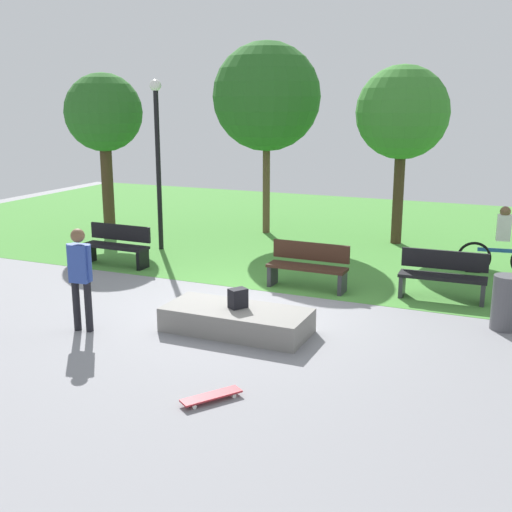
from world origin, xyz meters
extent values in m
plane|color=gray|center=(0.00, 0.00, 0.00)|extent=(28.00, 28.00, 0.00)
cube|color=#478C38|center=(0.00, 7.55, 0.00)|extent=(26.60, 12.90, 0.01)
cube|color=gray|center=(0.27, -1.16, 0.20)|extent=(2.37, 1.04, 0.39)
cube|color=black|center=(0.27, -1.11, 0.55)|extent=(0.32, 0.34, 0.32)
cylinder|color=black|center=(-2.16, -2.13, 0.41)|extent=(0.12, 0.12, 0.83)
cylinder|color=black|center=(-1.94, -2.10, 0.41)|extent=(0.12, 0.12, 0.83)
cube|color=#2D4799|center=(-2.05, -2.11, 1.14)|extent=(0.34, 0.24, 0.62)
cylinder|color=#2D4799|center=(-2.22, -2.14, 1.16)|extent=(0.09, 0.09, 0.57)
cylinder|color=#2D4799|center=(-1.88, -2.09, 1.16)|extent=(0.09, 0.09, 0.57)
sphere|color=brown|center=(-2.05, -2.11, 1.59)|extent=(0.22, 0.22, 0.22)
cube|color=#A5262D|center=(1.02, -3.52, 0.07)|extent=(0.62, 0.77, 0.02)
cylinder|color=silver|center=(1.12, -3.24, 0.03)|extent=(0.06, 0.06, 0.06)
cylinder|color=silver|center=(1.25, -3.33, 0.03)|extent=(0.06, 0.06, 0.06)
cylinder|color=silver|center=(0.80, -3.70, 0.03)|extent=(0.06, 0.06, 0.06)
cylinder|color=silver|center=(0.93, -3.80, 0.03)|extent=(0.06, 0.06, 0.06)
cube|color=#331E14|center=(0.52, 1.56, 0.45)|extent=(1.61, 0.46, 0.06)
cube|color=#331E14|center=(0.53, 1.78, 0.73)|extent=(1.60, 0.08, 0.36)
cube|color=#2D2D33|center=(1.26, 1.55, 0.23)|extent=(0.09, 0.40, 0.45)
cube|color=#2D2D33|center=(-0.21, 1.57, 0.23)|extent=(0.09, 0.40, 0.45)
cube|color=black|center=(-4.08, 1.60, 0.45)|extent=(1.61, 0.47, 0.06)
cube|color=black|center=(-4.07, 1.82, 0.73)|extent=(1.60, 0.09, 0.36)
cube|color=black|center=(-3.34, 1.58, 0.23)|extent=(0.09, 0.40, 0.45)
cube|color=black|center=(-4.81, 1.61, 0.23)|extent=(0.09, 0.40, 0.45)
cube|color=black|center=(3.08, 1.91, 0.45)|extent=(1.62, 0.50, 0.06)
cube|color=black|center=(3.08, 2.13, 0.73)|extent=(1.60, 0.12, 0.36)
cube|color=#2D2D33|center=(3.82, 1.94, 0.23)|extent=(0.10, 0.40, 0.45)
cube|color=#2D2D33|center=(2.35, 1.88, 0.23)|extent=(0.10, 0.40, 0.45)
cylinder|color=#42301E|center=(-6.38, 4.53, 1.36)|extent=(0.32, 0.32, 2.72)
sphere|color=#286623|center=(-6.38, 4.53, 3.35)|extent=(2.10, 2.10, 2.10)
cylinder|color=#42301E|center=(1.30, 6.49, 1.33)|extent=(0.28, 0.28, 2.67)
sphere|color=#387F2D|center=(1.30, 6.49, 3.37)|extent=(2.35, 2.35, 2.35)
cylinder|color=brown|center=(-2.37, 6.40, 1.44)|extent=(0.20, 0.20, 2.88)
sphere|color=#286623|center=(-2.37, 6.40, 3.76)|extent=(2.93, 2.93, 2.93)
cylinder|color=black|center=(-4.01, 3.43, 1.95)|extent=(0.12, 0.12, 3.89)
sphere|color=silver|center=(-4.01, 3.43, 4.01)|extent=(0.28, 0.28, 0.28)
cylinder|color=#4C4C51|center=(4.25, 0.70, 0.46)|extent=(0.44, 0.44, 0.91)
torus|color=black|center=(3.45, 4.21, 0.33)|extent=(0.72, 0.16, 0.72)
cube|color=#2659A5|center=(3.99, 4.29, 0.53)|extent=(0.99, 0.18, 0.08)
cube|color=white|center=(3.99, 4.29, 1.03)|extent=(0.30, 0.22, 0.56)
sphere|color=brown|center=(3.99, 4.29, 1.38)|extent=(0.22, 0.22, 0.22)
camera|label=1|loc=(4.46, -10.01, 3.67)|focal=44.69mm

